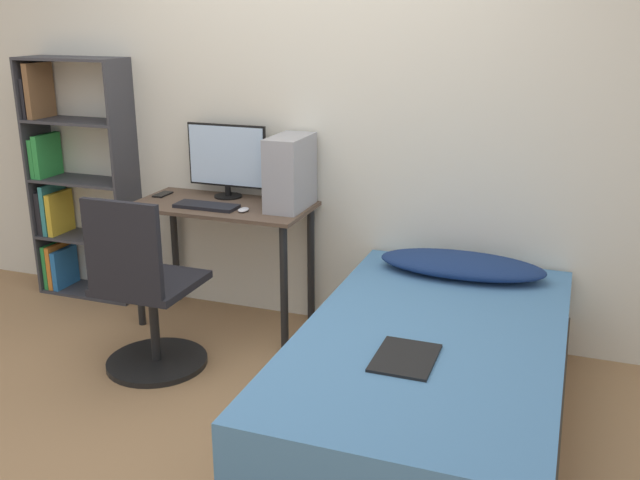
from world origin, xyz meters
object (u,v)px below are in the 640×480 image
office_chair (146,304)px  pc_tower (290,173)px  bed (430,382)px  bookshelf (69,187)px  keyboard (207,206)px  monitor (227,159)px

office_chair → pc_tower: (0.51, 0.75, 0.58)m
bed → pc_tower: size_ratio=4.86×
bookshelf → office_chair: bearing=-36.7°
bookshelf → office_chair: bookshelf is taller
keyboard → pc_tower: pc_tower is taller
office_chair → pc_tower: pc_tower is taller
keyboard → pc_tower: bearing=19.6°
office_chair → keyboard: size_ratio=2.62×
bed → pc_tower: (-1.00, 0.81, 0.72)m
bed → pc_tower: 1.47m
pc_tower → monitor: bearing=167.2°
office_chair → keyboard: (0.06, 0.58, 0.39)m
bed → keyboard: bearing=156.1°
bed → pc_tower: pc_tower is taller
bookshelf → bed: (2.60, -0.87, -0.49)m
office_chair → bed: (1.51, -0.06, -0.13)m
bed → monitor: 1.87m
keyboard → pc_tower: 0.52m
pc_tower → bookshelf: bearing=177.7°
bed → keyboard: size_ratio=5.44×
bookshelf → bed: size_ratio=0.77×
bookshelf → monitor: 1.18m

